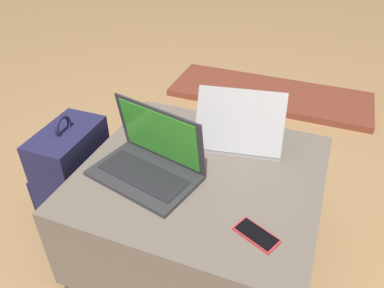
# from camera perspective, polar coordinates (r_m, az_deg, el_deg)

# --- Properties ---
(ground_plane) EXTENTS (14.00, 14.00, 0.00)m
(ground_plane) POSITION_cam_1_polar(r_m,az_deg,el_deg) (1.67, 1.20, -15.23)
(ground_plane) COLOR tan
(ottoman) EXTENTS (0.86, 0.80, 0.42)m
(ottoman) POSITION_cam_1_polar(r_m,az_deg,el_deg) (1.52, 1.30, -10.18)
(ottoman) COLOR #3D3832
(ottoman) RESTS_ON ground_plane
(laptop_near) EXTENTS (0.42, 0.32, 0.25)m
(laptop_near) POSITION_cam_1_polar(r_m,az_deg,el_deg) (1.35, -6.50, -2.61)
(laptop_near) COLOR #333338
(laptop_near) RESTS_ON ottoman
(laptop_far) EXTENTS (0.37, 0.30, 0.23)m
(laptop_far) POSITION_cam_1_polar(r_m,az_deg,el_deg) (1.51, 7.21, 1.87)
(laptop_far) COLOR #B7B7BC
(laptop_far) RESTS_ON ottoman
(cell_phone) EXTENTS (0.15, 0.12, 0.01)m
(cell_phone) POSITION_cam_1_polar(r_m,az_deg,el_deg) (1.17, 9.78, -13.48)
(cell_phone) COLOR red
(cell_phone) RESTS_ON ottoman
(backpack) EXTENTS (0.25, 0.33, 0.54)m
(backpack) POSITION_cam_1_polar(r_m,az_deg,el_deg) (1.73, -17.70, -4.78)
(backpack) COLOR #23234C
(backpack) RESTS_ON ground_plane
(fireplace_hearth) EXTENTS (1.40, 0.50, 0.04)m
(fireplace_hearth) POSITION_cam_1_polar(r_m,az_deg,el_deg) (2.78, 11.72, 7.44)
(fireplace_hearth) COLOR brown
(fireplace_hearth) RESTS_ON ground_plane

